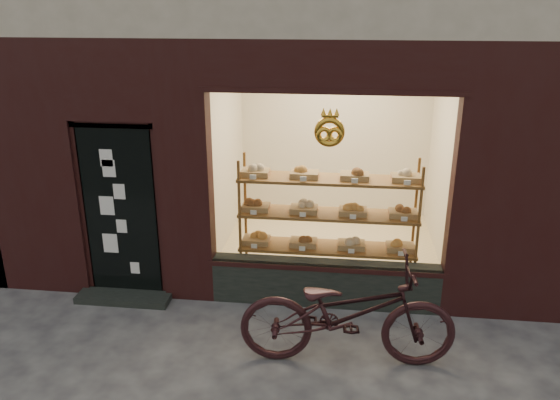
# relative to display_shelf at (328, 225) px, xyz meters

# --- Properties ---
(display_shelf) EXTENTS (2.20, 0.45, 1.70)m
(display_shelf) POSITION_rel_display_shelf_xyz_m (0.00, 0.00, 0.00)
(display_shelf) COLOR brown
(display_shelf) RESTS_ON ground
(bicycle) EXTENTS (2.18, 0.87, 1.12)m
(bicycle) POSITION_rel_display_shelf_xyz_m (0.26, -1.54, -0.30)
(bicycle) COLOR black
(bicycle) RESTS_ON ground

